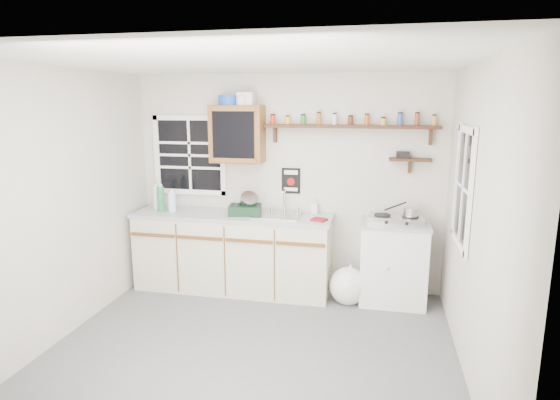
# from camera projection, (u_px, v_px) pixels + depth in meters

# --- Properties ---
(room) EXTENTS (3.64, 3.24, 2.54)m
(room) POSITION_uv_depth(u_px,v_px,m) (251.00, 214.00, 3.96)
(room) COLOR #58585A
(room) RESTS_ON ground
(main_cabinet) EXTENTS (2.31, 0.63, 0.92)m
(main_cabinet) POSITION_uv_depth(u_px,v_px,m) (233.00, 252.00, 5.49)
(main_cabinet) COLOR #BAB59B
(main_cabinet) RESTS_ON floor
(right_cabinet) EXTENTS (0.73, 0.57, 0.91)m
(right_cabinet) POSITION_uv_depth(u_px,v_px,m) (393.00, 262.00, 5.14)
(right_cabinet) COLOR silver
(right_cabinet) RESTS_ON floor
(sink) EXTENTS (0.52, 0.44, 0.29)m
(sink) POSITION_uv_depth(u_px,v_px,m) (278.00, 215.00, 5.29)
(sink) COLOR #ACACB1
(sink) RESTS_ON main_cabinet
(upper_cabinet) EXTENTS (0.60, 0.32, 0.65)m
(upper_cabinet) POSITION_uv_depth(u_px,v_px,m) (237.00, 134.00, 5.34)
(upper_cabinet) COLOR brown
(upper_cabinet) RESTS_ON wall_back
(upper_cabinet_clutter) EXTENTS (0.41, 0.24, 0.14)m
(upper_cabinet_clutter) POSITION_uv_depth(u_px,v_px,m) (236.00, 100.00, 5.26)
(upper_cabinet_clutter) COLOR #1943A5
(upper_cabinet_clutter) RESTS_ON upper_cabinet
(spice_shelf) EXTENTS (1.91, 0.18, 0.35)m
(spice_shelf) POSITION_uv_depth(u_px,v_px,m) (351.00, 125.00, 5.12)
(spice_shelf) COLOR black
(spice_shelf) RESTS_ON wall_back
(secondary_shelf) EXTENTS (0.45, 0.16, 0.24)m
(secondary_shelf) POSITION_uv_depth(u_px,v_px,m) (408.00, 159.00, 5.08)
(secondary_shelf) COLOR black
(secondary_shelf) RESTS_ON wall_back
(warning_sign) EXTENTS (0.22, 0.02, 0.30)m
(warning_sign) POSITION_uv_depth(u_px,v_px,m) (291.00, 181.00, 5.47)
(warning_sign) COLOR black
(warning_sign) RESTS_ON wall_back
(window_back) EXTENTS (0.93, 0.03, 0.98)m
(window_back) POSITION_uv_depth(u_px,v_px,m) (190.00, 155.00, 5.66)
(window_back) COLOR black
(window_back) RESTS_ON wall_back
(window_right) EXTENTS (0.03, 0.78, 1.08)m
(window_right) POSITION_uv_depth(u_px,v_px,m) (464.00, 187.00, 4.09)
(window_right) COLOR black
(window_right) RESTS_ON wall_back
(water_bottles) EXTENTS (0.32, 0.17, 0.33)m
(water_bottles) POSITION_uv_depth(u_px,v_px,m) (163.00, 199.00, 5.52)
(water_bottles) COLOR silver
(water_bottles) RESTS_ON main_cabinet
(dish_rack) EXTENTS (0.40, 0.33, 0.27)m
(dish_rack) POSITION_uv_depth(u_px,v_px,m) (246.00, 207.00, 5.34)
(dish_rack) COLOR black
(dish_rack) RESTS_ON main_cabinet
(soap_bottle) EXTENTS (0.08, 0.08, 0.17)m
(soap_bottle) POSITION_uv_depth(u_px,v_px,m) (315.00, 206.00, 5.40)
(soap_bottle) COLOR silver
(soap_bottle) RESTS_ON main_cabinet
(rag) EXTENTS (0.19, 0.18, 0.02)m
(rag) POSITION_uv_depth(u_px,v_px,m) (319.00, 220.00, 5.07)
(rag) COLOR maroon
(rag) RESTS_ON main_cabinet
(hotplate) EXTENTS (0.60, 0.34, 0.08)m
(hotplate) POSITION_uv_depth(u_px,v_px,m) (396.00, 219.00, 5.02)
(hotplate) COLOR #ACACB1
(hotplate) RESTS_ON right_cabinet
(saucepan) EXTENTS (0.36, 0.28, 0.17)m
(saucepan) POSITION_uv_depth(u_px,v_px,m) (410.00, 212.00, 4.98)
(saucepan) COLOR #ACACB1
(saucepan) RESTS_ON hotplate
(trash_bag) EXTENTS (0.41, 0.37, 0.47)m
(trash_bag) POSITION_uv_depth(u_px,v_px,m) (348.00, 286.00, 5.14)
(trash_bag) COLOR white
(trash_bag) RESTS_ON floor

